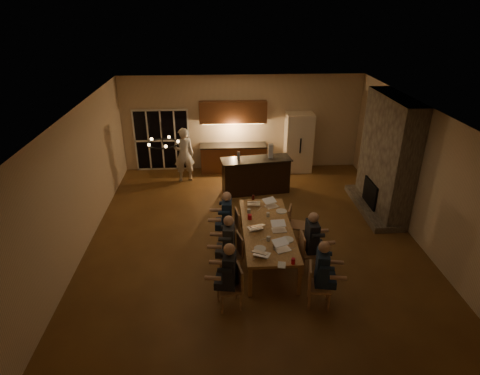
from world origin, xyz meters
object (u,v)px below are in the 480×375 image
Objects in this scene: person_right_near at (322,273)px; person_left_far at (227,218)px; bar_island at (256,176)px; plate_left at (260,249)px; person_right_mid at (312,241)px; laptop_b at (283,245)px; bar_blender at (271,151)px; plate_far at (281,211)px; chair_left_mid at (231,254)px; chair_right_far at (297,224)px; chair_left_near at (229,287)px; mug_mid at (268,215)px; chair_right_mid at (311,252)px; standing_person at (184,155)px; redcup_near at (293,261)px; laptop_d at (279,226)px; chair_left_far at (229,228)px; mug_front at (268,239)px; chandelier at (163,144)px; laptop_a at (262,250)px; can_cola at (253,197)px; laptop_c at (255,224)px; mug_back at (249,211)px; laptop_f at (272,203)px; chair_right_near at (320,286)px; redcup_mid at (250,217)px; person_left_near at (230,275)px; laptop_e at (254,200)px; plate_near at (287,240)px; can_silver at (274,245)px; bar_bottle at (239,156)px.

person_right_near is 1.00× the size of person_left_far.
bar_island is 8.26× the size of plate_left.
person_right_mid is 0.81m from laptop_b.
plate_far is at bearing -88.56° from bar_blender.
chair_left_mid is 2.02m from chair_right_far.
chair_left_near is 2.37m from mug_mid.
chair_right_mid is 0.50× the size of standing_person.
laptop_d is at bearing 94.34° from redcup_near.
chair_left_far is 8.90× the size of mug_front.
chandelier reaches higher than laptop_a.
laptop_a reaches higher than can_cola.
laptop_c is 0.73m from mug_back.
chair_right_mid is 1.74m from laptop_f.
laptop_d reaches higher than chair_right_near.
bar_island is 17.42× the size of redcup_mid.
mug_mid is at bearing 12.66° from redcup_mid.
chair_left_near is 0.64× the size of person_left_near.
person_left_near is 13.80× the size of mug_front.
person_right_near is at bearing -34.88° from plate_left.
chair_left_mid is 1.05m from person_left_near.
person_left_far is at bearing 20.52° from chandelier.
person_right_near is 13.80× the size of mug_front.
chair_left_mid is 2.78× the size of laptop_e.
chandelier is at bearing -131.22° from chair_left_mid.
laptop_d reaches higher than can_cola.
chair_right_near is 7.42× the size of can_cola.
chair_left_near is 0.50× the size of standing_person.
chair_right_near is 3.34× the size of plate_far.
bar_island is at bearing 69.59° from laptop_f.
chair_left_far is 2.10× the size of bar_blender.
laptop_b is 0.75m from laptop_d.
plate_near is at bearing 32.36° from chair_right_near.
person_right_near is at bearing -12.92° from chair_right_near.
mug_mid is 1.00× the size of mug_back.
laptop_a is 0.46m from laptop_b.
chair_left_mid is 0.64× the size of person_right_near.
laptop_e is 1.77m from plate_near.
bar_blender reaches higher than mug_front.
chair_left_far is at bearing 110.44° from chair_right_far.
chair_right_far is (-0.08, 1.18, 0.00)m from chair_right_mid.
can_silver is (0.95, 0.79, 0.12)m from person_left_near.
bar_island is 17.42× the size of can_silver.
redcup_mid is (-1.18, 2.09, 0.37)m from chair_right_near.
laptop_c is 3.42m from bar_bottle.
plate_far is at bearing 32.31° from mug_mid.
standing_person is at bearing 116.06° from mug_back.
laptop_d reaches higher than chair_right_mid.
mug_front is at bearing -124.32° from laptop_f.
redcup_near is (1.18, -0.82, 0.37)m from chair_left_mid.
standing_person is 14.79× the size of can_silver.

